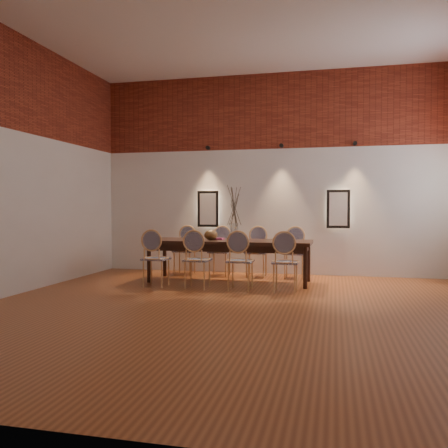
% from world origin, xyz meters
% --- Properties ---
extents(floor, '(7.00, 7.00, 0.02)m').
position_xyz_m(floor, '(0.00, 0.00, -0.01)').
color(floor, '#994F26').
rests_on(floor, ground).
extents(wall_back, '(7.00, 0.10, 4.00)m').
position_xyz_m(wall_back, '(0.00, 3.55, 2.00)').
color(wall_back, silver).
rests_on(wall_back, ground).
extents(wall_front, '(7.00, 0.10, 4.00)m').
position_xyz_m(wall_front, '(0.00, -3.55, 2.00)').
color(wall_front, silver).
rests_on(wall_front, ground).
extents(brick_band_back, '(7.00, 0.02, 1.50)m').
position_xyz_m(brick_band_back, '(0.00, 3.48, 3.25)').
color(brick_band_back, maroon).
rests_on(brick_band_back, ground).
extents(brick_band_left, '(0.02, 7.00, 1.50)m').
position_xyz_m(brick_band_left, '(-3.48, 0.00, 3.25)').
color(brick_band_left, maroon).
rests_on(brick_band_left, ground).
extents(niche_left, '(0.36, 0.06, 0.66)m').
position_xyz_m(niche_left, '(-1.30, 3.45, 1.30)').
color(niche_left, '#FFEAC6').
rests_on(niche_left, wall_back).
extents(niche_right, '(0.36, 0.06, 0.66)m').
position_xyz_m(niche_right, '(1.30, 3.45, 1.30)').
color(niche_right, '#FFEAC6').
rests_on(niche_right, wall_back).
extents(spot_fixture_left, '(0.08, 0.10, 0.08)m').
position_xyz_m(spot_fixture_left, '(-1.30, 3.42, 2.55)').
color(spot_fixture_left, black).
rests_on(spot_fixture_left, wall_back).
extents(spot_fixture_mid, '(0.08, 0.10, 0.08)m').
position_xyz_m(spot_fixture_mid, '(0.20, 3.42, 2.55)').
color(spot_fixture_mid, black).
rests_on(spot_fixture_mid, wall_back).
extents(spot_fixture_right, '(0.08, 0.10, 0.08)m').
position_xyz_m(spot_fixture_right, '(1.60, 3.42, 2.55)').
color(spot_fixture_right, black).
rests_on(spot_fixture_right, wall_back).
extents(dining_table, '(2.91, 0.97, 0.75)m').
position_xyz_m(dining_table, '(-0.59, 2.25, 0.38)').
color(dining_table, black).
rests_on(dining_table, floor).
extents(chair_near_a, '(0.45, 0.45, 0.94)m').
position_xyz_m(chair_near_a, '(-1.69, 1.51, 0.47)').
color(chair_near_a, tan).
rests_on(chair_near_a, floor).
extents(chair_near_b, '(0.45, 0.45, 0.94)m').
position_xyz_m(chair_near_b, '(-0.97, 1.50, 0.47)').
color(chair_near_b, tan).
rests_on(chair_near_b, floor).
extents(chair_near_c, '(0.45, 0.45, 0.94)m').
position_xyz_m(chair_near_c, '(-0.24, 1.50, 0.47)').
color(chair_near_c, tan).
rests_on(chair_near_c, floor).
extents(chair_near_d, '(0.45, 0.45, 0.94)m').
position_xyz_m(chair_near_d, '(0.48, 1.49, 0.47)').
color(chair_near_d, tan).
rests_on(chair_near_d, floor).
extents(chair_far_a, '(0.45, 0.45, 0.94)m').
position_xyz_m(chair_far_a, '(-1.67, 3.00, 0.47)').
color(chair_far_a, tan).
rests_on(chair_far_a, floor).
extents(chair_far_b, '(0.45, 0.45, 0.94)m').
position_xyz_m(chair_far_b, '(-0.95, 3.00, 0.47)').
color(chair_far_b, tan).
rests_on(chair_far_b, floor).
extents(chair_far_c, '(0.45, 0.45, 0.94)m').
position_xyz_m(chair_far_c, '(-0.22, 2.99, 0.47)').
color(chair_far_c, tan).
rests_on(chair_far_c, floor).
extents(chair_far_d, '(0.45, 0.45, 0.94)m').
position_xyz_m(chair_far_d, '(0.50, 2.98, 0.47)').
color(chair_far_d, tan).
rests_on(chair_far_d, floor).
extents(vase, '(0.14, 0.14, 0.30)m').
position_xyz_m(vase, '(-0.50, 2.24, 0.90)').
color(vase, silver).
rests_on(vase, dining_table).
extents(dried_branches, '(0.50, 0.50, 0.70)m').
position_xyz_m(dried_branches, '(-0.50, 2.24, 1.35)').
color(dried_branches, '#473A2A').
rests_on(dried_branches, vase).
extents(bowl, '(0.24, 0.24, 0.18)m').
position_xyz_m(bowl, '(-0.92, 2.20, 0.84)').
color(bowl, brown).
rests_on(bowl, dining_table).
extents(book, '(0.26, 0.18, 0.03)m').
position_xyz_m(book, '(-0.85, 2.33, 0.77)').
color(book, '#972C69').
rests_on(book, dining_table).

